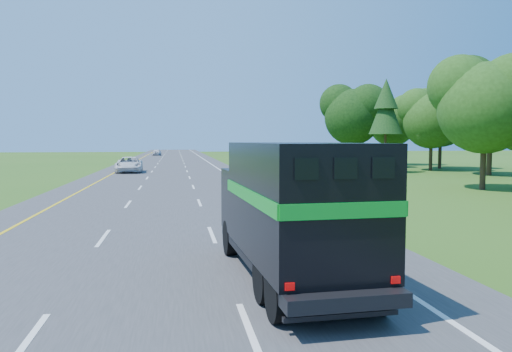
# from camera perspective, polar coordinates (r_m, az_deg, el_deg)

# --- Properties ---
(road) EXTENTS (15.00, 260.00, 0.04)m
(road) POSITION_cam_1_polar(r_m,az_deg,el_deg) (47.33, -9.92, 0.05)
(road) COLOR #38383A
(road) RESTS_ON ground
(lane_markings) EXTENTS (11.15, 260.00, 0.01)m
(lane_markings) POSITION_cam_1_polar(r_m,az_deg,el_deg) (47.33, -9.92, 0.08)
(lane_markings) COLOR yellow
(lane_markings) RESTS_ON road
(horse_truck) EXTENTS (2.62, 7.39, 3.23)m
(horse_truck) POSITION_cam_1_polar(r_m,az_deg,el_deg) (11.57, 4.05, -3.64)
(horse_truck) COLOR black
(horse_truck) RESTS_ON road
(white_suv) EXTENTS (2.88, 5.81, 1.58)m
(white_suv) POSITION_cam_1_polar(r_m,az_deg,el_deg) (52.77, -14.30, 1.28)
(white_suv) COLOR silver
(white_suv) RESTS_ON road
(far_car) EXTENTS (1.96, 4.16, 1.38)m
(far_car) POSITION_cam_1_polar(r_m,az_deg,el_deg) (109.91, -11.27, 2.68)
(far_car) COLOR silver
(far_car) RESTS_ON road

